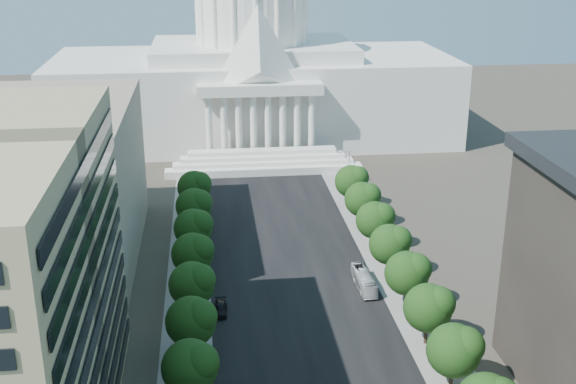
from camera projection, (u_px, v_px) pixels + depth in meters
name	position (u px, v px, depth m)	size (l,w,h in m)	color
road_asphalt	(289.00, 266.00, 138.44)	(30.00, 260.00, 0.01)	black
sidewalk_left	(189.00, 270.00, 136.40)	(8.00, 260.00, 0.02)	gray
sidewalk_right	(385.00, 261.00, 140.48)	(8.00, 260.00, 0.02)	gray
capitol	(253.00, 72.00, 220.35)	(120.00, 56.00, 73.00)	white
office_block_left_far	(33.00, 184.00, 137.56)	(38.00, 52.00, 30.00)	gray
tree_l_d	(192.00, 366.00, 94.92)	(7.79, 7.60, 9.97)	#33261C
tree_l_e	(193.00, 320.00, 106.14)	(7.79, 7.60, 9.97)	#33261C
tree_l_f	(194.00, 283.00, 117.35)	(7.79, 7.60, 9.97)	#33261C
tree_l_g	(194.00, 253.00, 128.57)	(7.79, 7.60, 9.97)	#33261C
tree_l_h	(195.00, 227.00, 139.79)	(7.79, 7.60, 9.97)	#33261C
tree_l_i	(195.00, 205.00, 151.00)	(7.79, 7.60, 9.97)	#33261C
tree_l_j	(196.00, 186.00, 162.22)	(7.79, 7.60, 9.97)	#33261C
tree_r_d	(457.00, 349.00, 98.78)	(7.79, 7.60, 9.97)	#33261C
tree_r_e	(430.00, 307.00, 110.00)	(7.79, 7.60, 9.97)	#33261C
tree_r_f	(409.00, 272.00, 121.22)	(7.79, 7.60, 9.97)	#33261C
tree_r_g	(391.00, 243.00, 132.43)	(7.79, 7.60, 9.97)	#33261C
tree_r_h	(377.00, 219.00, 143.65)	(7.79, 7.60, 9.97)	#33261C
tree_r_i	(364.00, 198.00, 154.87)	(7.79, 7.60, 9.97)	#33261C
tree_r_j	(353.00, 180.00, 166.08)	(7.79, 7.60, 9.97)	#33261C
streetlight_c	(440.00, 309.00, 110.56)	(2.61, 0.44, 9.00)	gray
streetlight_d	(398.00, 243.00, 133.93)	(2.61, 0.44, 9.00)	gray
streetlight_e	(369.00, 197.00, 157.30)	(2.61, 0.44, 9.00)	gray
streetlight_f	(347.00, 163.00, 180.67)	(2.61, 0.44, 9.00)	gray
car_dark_b	(220.00, 309.00, 120.91)	(2.25, 5.52, 1.60)	black
city_bus	(364.00, 280.00, 129.26)	(2.51, 10.72, 2.99)	silver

